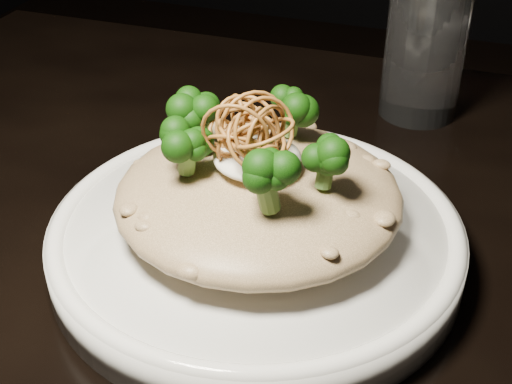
# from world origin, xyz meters

# --- Properties ---
(table) EXTENTS (1.10, 0.80, 0.75)m
(table) POSITION_xyz_m (0.00, 0.00, 0.67)
(table) COLOR black
(table) RESTS_ON ground
(plate) EXTENTS (0.28, 0.28, 0.03)m
(plate) POSITION_xyz_m (-0.08, 0.02, 0.76)
(plate) COLOR white
(plate) RESTS_ON table
(risotto) EXTENTS (0.19, 0.19, 0.04)m
(risotto) POSITION_xyz_m (-0.08, 0.02, 0.80)
(risotto) COLOR brown
(risotto) RESTS_ON plate
(broccoli) EXTENTS (0.13, 0.13, 0.05)m
(broccoli) POSITION_xyz_m (-0.08, 0.02, 0.85)
(broccoli) COLOR black
(broccoli) RESTS_ON risotto
(cheese) EXTENTS (0.06, 0.06, 0.02)m
(cheese) POSITION_xyz_m (-0.08, 0.02, 0.83)
(cheese) COLOR white
(cheese) RESTS_ON risotto
(shallots) EXTENTS (0.05, 0.05, 0.03)m
(shallots) POSITION_xyz_m (-0.08, 0.01, 0.86)
(shallots) COLOR brown
(shallots) RESTS_ON cheese
(drinking_glass) EXTENTS (0.09, 0.09, 0.13)m
(drinking_glass) POSITION_xyz_m (-0.01, 0.28, 0.81)
(drinking_glass) COLOR silver
(drinking_glass) RESTS_ON table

